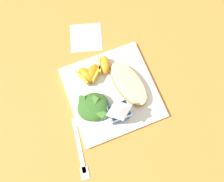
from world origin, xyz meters
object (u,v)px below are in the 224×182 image
at_px(orange_wedge_middle, 93,73).
at_px(paper_napkin, 86,37).
at_px(green_salad_pile, 93,107).
at_px(white_plate, 112,92).
at_px(orange_wedge_rear, 86,75).
at_px(cheesy_pizza_bread, 129,86).
at_px(milk_carton, 119,112).
at_px(orange_wedge_front, 104,65).
at_px(metal_fork, 81,153).

xyz_separation_m(orange_wedge_middle, paper_napkin, (-0.02, -0.15, -0.03)).
relative_size(green_salad_pile, paper_napkin, 0.91).
height_order(white_plate, orange_wedge_rear, orange_wedge_rear).
bearing_deg(white_plate, cheesy_pizza_bread, 174.94).
xyz_separation_m(green_salad_pile, milk_carton, (-0.06, 0.05, 0.04)).
distance_m(orange_wedge_front, metal_fork, 0.29).
bearing_deg(paper_napkin, orange_wedge_front, 97.84).
relative_size(cheesy_pizza_bread, paper_napkin, 1.66).
distance_m(white_plate, orange_wedge_front, 0.09).
relative_size(orange_wedge_front, paper_napkin, 0.62).
height_order(orange_wedge_rear, metal_fork, orange_wedge_rear).
distance_m(orange_wedge_rear, metal_fork, 0.24).
distance_m(green_salad_pile, milk_carton, 0.09).
distance_m(orange_wedge_front, orange_wedge_rear, 0.07).
bearing_deg(green_salad_pile, white_plate, -158.31).
bearing_deg(paper_napkin, orange_wedge_rear, 71.53).
xyz_separation_m(white_plate, orange_wedge_rear, (0.06, -0.08, 0.03)).
height_order(white_plate, orange_wedge_front, orange_wedge_front).
distance_m(orange_wedge_front, orange_wedge_middle, 0.04).
height_order(orange_wedge_middle, metal_fork, orange_wedge_middle).
relative_size(white_plate, green_salad_pile, 2.80).
bearing_deg(milk_carton, metal_fork, 22.91).
bearing_deg(orange_wedge_middle, cheesy_pizza_bread, 138.08).
bearing_deg(orange_wedge_rear, milk_carton, 108.26).
height_order(orange_wedge_front, orange_wedge_rear, same).
height_order(green_salad_pile, metal_fork, green_salad_pile).
relative_size(white_plate, metal_fork, 1.48).
relative_size(cheesy_pizza_bread, green_salad_pile, 1.83).
distance_m(cheesy_pizza_bread, paper_napkin, 0.24).
height_order(cheesy_pizza_bread, orange_wedge_middle, orange_wedge_middle).
height_order(white_plate, paper_napkin, white_plate).
xyz_separation_m(orange_wedge_middle, metal_fork, (0.13, 0.22, -0.03)).
height_order(paper_napkin, metal_fork, metal_fork).
xyz_separation_m(cheesy_pizza_bread, paper_napkin, (0.07, -0.23, -0.03)).
bearing_deg(cheesy_pizza_bread, paper_napkin, -73.64).
bearing_deg(orange_wedge_rear, orange_wedge_middle, 179.13).
bearing_deg(metal_fork, orange_wedge_middle, -119.57).
xyz_separation_m(orange_wedge_front, metal_fork, (0.17, 0.23, -0.03)).
height_order(milk_carton, metal_fork, milk_carton).
relative_size(orange_wedge_middle, paper_napkin, 0.62).
height_order(orange_wedge_front, orange_wedge_middle, same).
height_order(green_salad_pile, paper_napkin, green_salad_pile).
bearing_deg(paper_napkin, cheesy_pizza_bread, 106.36).
height_order(cheesy_pizza_bread, orange_wedge_rear, orange_wedge_rear).
distance_m(green_salad_pile, paper_napkin, 0.27).
relative_size(cheesy_pizza_bread, milk_carton, 1.66).
distance_m(cheesy_pizza_bread, orange_wedge_rear, 0.14).
xyz_separation_m(cheesy_pizza_bread, milk_carton, (0.07, 0.07, 0.04)).
relative_size(white_plate, milk_carton, 2.55).
height_order(green_salad_pile, orange_wedge_middle, green_salad_pile).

